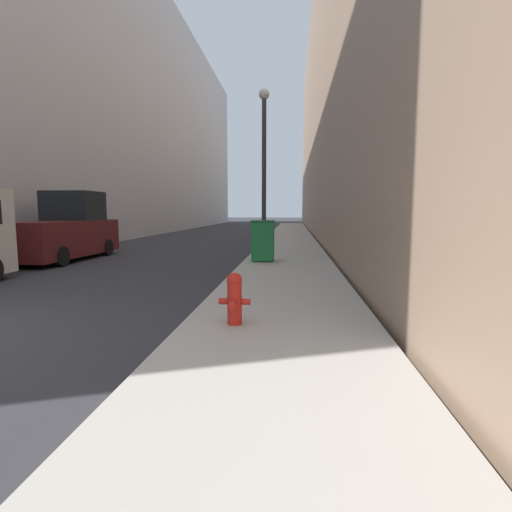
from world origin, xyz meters
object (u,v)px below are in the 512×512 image
Objects in this scene: fire_hydrant at (234,297)px; lamppost at (264,162)px; trash_bin at (263,240)px; pickup_truck at (64,232)px.

fire_hydrant is 11.06m from lamppost.
fire_hydrant is 0.12× the size of lamppost.
fire_hydrant is at bearing -88.92° from trash_bin.
pickup_truck reaches higher than fire_hydrant.
fire_hydrant is 10.91m from pickup_truck.
fire_hydrant is at bearing -88.07° from lamppost.
fire_hydrant is 0.15× the size of pickup_truck.
pickup_truck is (-7.18, 0.96, 0.19)m from trash_bin.
trash_bin is at bearing 91.08° from fire_hydrant.
pickup_truck is (-7.32, 8.08, 0.47)m from fire_hydrant.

